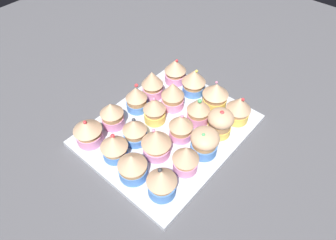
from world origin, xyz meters
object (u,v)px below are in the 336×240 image
(cupcake_8, at_px, (138,97))
(cupcake_10, at_px, (180,127))
(cupcake_7, at_px, (186,158))
(cupcake_19, at_px, (238,109))
(cupcake_4, at_px, (112,114))
(cupcake_14, at_px, (198,110))
(cupcake_5, at_px, (135,130))
(cupcake_18, at_px, (215,95))
(cupcake_2, at_px, (132,166))
(cupcake_6, at_px, (156,142))
(cupcake_3, at_px, (162,182))
(cupcake_17, at_px, (194,81))
(cupcake_15, at_px, (220,122))
(cupcake_16, at_px, (175,70))
(cupcake_12, at_px, (152,84))
(cupcake_0, at_px, (88,131))
(cupcake_1, at_px, (114,146))
(cupcake_13, at_px, (173,95))
(cupcake_11, at_px, (204,143))
(cupcake_9, at_px, (154,110))
(baking_tray, at_px, (168,130))

(cupcake_8, bearing_deg, cupcake_10, -3.86)
(cupcake_7, bearing_deg, cupcake_10, 138.09)
(cupcake_7, bearing_deg, cupcake_19, 88.42)
(cupcake_4, bearing_deg, cupcake_14, 44.16)
(cupcake_5, xyz_separation_m, cupcake_10, (0.07, 0.07, 0.00))
(cupcake_5, distance_m, cupcake_18, 0.23)
(cupcake_2, height_order, cupcake_6, cupcake_6)
(cupcake_3, relative_size, cupcake_17, 1.01)
(cupcake_15, bearing_deg, cupcake_5, -132.30)
(cupcake_16, bearing_deg, cupcake_14, -30.04)
(cupcake_4, distance_m, cupcake_15, 0.25)
(cupcake_12, relative_size, cupcake_16, 1.06)
(cupcake_0, bearing_deg, cupcake_15, 45.62)
(cupcake_16, bearing_deg, cupcake_0, -92.14)
(cupcake_8, distance_m, cupcake_14, 0.16)
(cupcake_1, relative_size, cupcake_8, 0.93)
(cupcake_1, xyz_separation_m, cupcake_8, (-0.07, 0.14, 0.00))
(cupcake_15, height_order, cupcake_16, cupcake_16)
(cupcake_2, bearing_deg, cupcake_13, 108.80)
(cupcake_17, bearing_deg, cupcake_6, -73.61)
(cupcake_6, distance_m, cupcake_12, 0.19)
(cupcake_3, bearing_deg, cupcake_12, 136.55)
(cupcake_14, height_order, cupcake_19, cupcake_14)
(cupcake_6, relative_size, cupcake_7, 1.08)
(cupcake_2, bearing_deg, cupcake_18, 88.48)
(cupcake_3, relative_size, cupcake_12, 0.98)
(cupcake_13, relative_size, cupcake_16, 1.03)
(cupcake_6, bearing_deg, cupcake_0, -152.08)
(cupcake_1, height_order, cupcake_13, cupcake_13)
(cupcake_11, height_order, cupcake_13, cupcake_13)
(cupcake_1, xyz_separation_m, cupcake_10, (0.07, 0.13, 0.00))
(cupcake_16, xyz_separation_m, cupcake_18, (0.14, -0.01, 0.00))
(cupcake_5, distance_m, cupcake_6, 0.06)
(cupcake_2, height_order, cupcake_9, cupcake_9)
(cupcake_5, bearing_deg, cupcake_19, 56.24)
(cupcake_5, xyz_separation_m, cupcake_11, (0.14, 0.08, -0.00))
(cupcake_18, bearing_deg, cupcake_0, -117.87)
(cupcake_3, relative_size, cupcake_8, 1.05)
(cupcake_12, xyz_separation_m, cupcake_15, (0.21, 0.01, -0.00))
(cupcake_18, bearing_deg, cupcake_3, -76.82)
(cupcake_0, bearing_deg, cupcake_14, 54.66)
(cupcake_17, bearing_deg, baking_tray, -76.57)
(cupcake_16, bearing_deg, cupcake_4, -91.91)
(cupcake_5, distance_m, cupcake_17, 0.22)
(cupcake_2, relative_size, cupcake_8, 0.94)
(cupcake_19, bearing_deg, cupcake_3, -91.12)
(cupcake_14, xyz_separation_m, cupcake_19, (0.07, 0.07, -0.00))
(cupcake_6, xyz_separation_m, cupcake_17, (-0.06, 0.21, -0.00))
(cupcake_13, height_order, cupcake_14, cupcake_14)
(cupcake_10, xyz_separation_m, cupcake_16, (-0.14, 0.15, -0.00))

